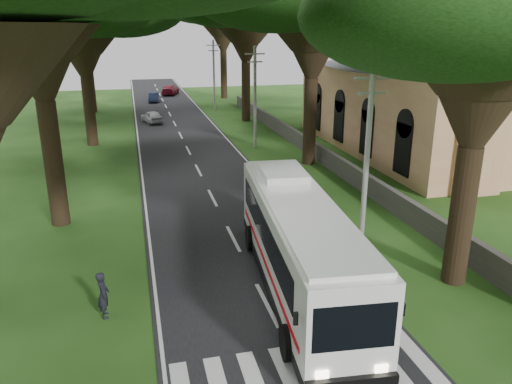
% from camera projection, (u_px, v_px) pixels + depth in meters
% --- Properties ---
extents(ground, '(140.00, 140.00, 0.00)m').
position_uv_depth(ground, '(283.00, 338.00, 15.85)').
color(ground, '#1E4313').
rests_on(ground, ground).
extents(road, '(8.00, 120.00, 0.04)m').
position_uv_depth(road, '(190.00, 153.00, 38.87)').
color(road, black).
rests_on(road, ground).
extents(crosswalk, '(8.00, 3.00, 0.01)m').
position_uv_depth(crosswalk, '(304.00, 378.00, 14.01)').
color(crosswalk, silver).
rests_on(crosswalk, ground).
extents(property_wall, '(0.35, 50.00, 1.20)m').
position_uv_depth(property_wall, '(303.00, 143.00, 39.83)').
color(property_wall, '#383533').
rests_on(property_wall, ground).
extents(church, '(14.00, 24.00, 11.60)m').
position_uv_depth(church, '(425.00, 88.00, 38.25)').
color(church, tan).
rests_on(church, ground).
extents(pole_near, '(1.60, 0.24, 8.00)m').
position_uv_depth(pole_near, '(367.00, 155.00, 21.32)').
color(pole_near, gray).
rests_on(pole_near, ground).
extents(pole_mid, '(1.60, 0.24, 8.00)m').
position_uv_depth(pole_mid, '(255.00, 96.00, 39.74)').
color(pole_mid, gray).
rests_on(pole_mid, ground).
extents(pole_far, '(1.60, 0.24, 8.00)m').
position_uv_depth(pole_far, '(214.00, 74.00, 58.16)').
color(pole_far, gray).
rests_on(pole_far, ground).
extents(tree_l_midb, '(13.90, 13.90, 14.22)m').
position_uv_depth(tree_l_midb, '(78.00, 3.00, 38.25)').
color(tree_l_midb, black).
rests_on(tree_l_midb, ground).
extents(tree_l_far, '(14.16, 14.16, 14.13)m').
position_uv_depth(tree_l_far, '(83.00, 11.00, 54.64)').
color(tree_l_far, black).
rests_on(tree_l_far, ground).
extents(coach_bus, '(3.65, 12.18, 3.54)m').
position_uv_depth(coach_bus, '(299.00, 242.00, 18.23)').
color(coach_bus, white).
rests_on(coach_bus, ground).
extents(distant_car_a, '(2.43, 3.93, 1.25)m').
position_uv_depth(distant_car_a, '(152.00, 117.00, 51.06)').
color(distant_car_a, '#ABABAF').
rests_on(distant_car_a, road).
extents(distant_car_b, '(1.61, 3.69, 1.18)m').
position_uv_depth(distant_car_b, '(154.00, 97.00, 65.48)').
color(distant_car_b, navy).
rests_on(distant_car_b, road).
extents(distant_car_c, '(3.14, 5.10, 1.38)m').
position_uv_depth(distant_car_c, '(170.00, 90.00, 72.43)').
color(distant_car_c, maroon).
rests_on(distant_car_c, road).
extents(pedestrian, '(0.44, 0.63, 1.66)m').
position_uv_depth(pedestrian, '(103.00, 295.00, 16.77)').
color(pedestrian, black).
rests_on(pedestrian, ground).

